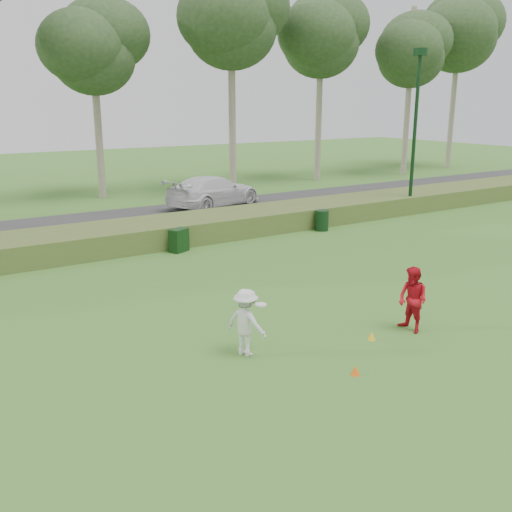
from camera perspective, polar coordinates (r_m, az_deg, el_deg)
ground at (r=14.06m, az=8.89°, el=-8.75°), size 120.00×120.00×0.00m
reed_strip at (r=23.79m, az=-10.42°, el=2.29°), size 80.00×3.00×0.90m
park_road at (r=28.48m, az=-14.22°, el=3.32°), size 80.00×6.00×0.06m
lamp_post at (r=30.57m, az=15.78°, el=14.52°), size 0.70×0.70×8.18m
tree_4 at (r=35.79m, az=-16.03°, el=19.35°), size 6.24×6.24×11.50m
tree_5 at (r=37.38m, az=-2.50°, el=22.58°), size 7.28×7.28×14.00m
tree_6 at (r=42.91m, az=6.52°, el=21.04°), size 7.02×7.02×13.50m
tree_7 at (r=47.53m, az=15.27°, el=19.14°), size 6.50×6.50×12.50m
tree_8 at (r=53.88m, az=19.64°, el=20.31°), size 8.06×8.06×15.00m
player_white at (r=13.09m, az=-1.00°, el=-6.66°), size 1.01×1.17×1.58m
player_red at (r=14.91m, az=15.39°, el=-4.24°), size 0.65×0.83×1.68m
cone_orange at (r=12.61m, az=9.90°, el=-11.19°), size 0.20×0.20×0.22m
cone_yellow at (r=14.40m, az=11.49°, el=-7.82°), size 0.20×0.20×0.22m
utility_cabinet at (r=22.34m, az=-7.71°, el=1.57°), size 0.85×0.71×0.91m
trash_bin at (r=25.99m, az=6.59°, el=3.55°), size 0.74×0.74×0.92m
car_right at (r=31.59m, az=-4.25°, el=6.49°), size 6.22×3.93×1.68m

